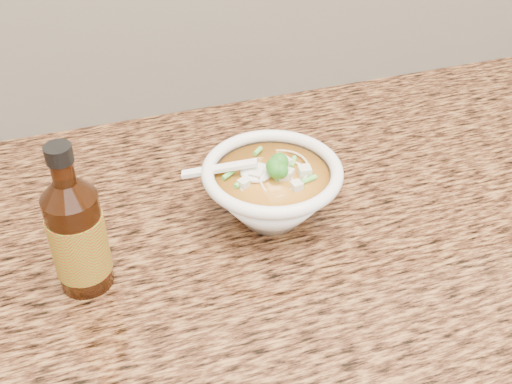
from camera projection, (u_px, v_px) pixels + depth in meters
name	position (u px, v px, depth m)	size (l,w,h in m)	color
counter_slab	(355.00, 226.00, 0.80)	(4.00, 0.68, 0.04)	olive
soup_bowl	(272.00, 191.00, 0.76)	(0.19, 0.17, 0.09)	white
hot_sauce_bottle	(78.00, 235.00, 0.66)	(0.06, 0.06, 0.18)	#3A1808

